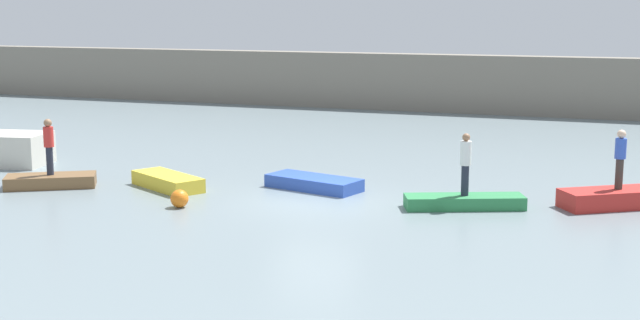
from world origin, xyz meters
TOP-DOWN VIEW (x-y plane):
  - ground_plane at (0.00, 0.00)m, footprint 120.00×120.00m
  - embankment_wall at (0.00, 23.66)m, footprint 80.00×1.20m
  - rowboat_brown at (-8.78, -0.87)m, footprint 2.98×2.42m
  - rowboat_yellow at (-5.15, 0.26)m, footprint 2.97×2.32m
  - rowboat_blue at (-0.72, 1.78)m, footprint 3.29×1.98m
  - rowboat_green at (4.31, 0.77)m, footprint 3.51×2.17m
  - rowboat_red at (8.45, 2.46)m, footprint 3.41×2.82m
  - person_white_shirt at (4.31, 0.77)m, footprint 0.32×0.32m
  - person_red_shirt at (-8.78, -0.87)m, footprint 0.32×0.32m
  - person_blue_shirt at (8.45, 2.46)m, footprint 0.32×0.32m
  - mooring_buoy at (-3.45, -2.00)m, footprint 0.53×0.53m

SIDE VIEW (x-z plane):
  - ground_plane at x=0.00m, z-range 0.00..0.00m
  - rowboat_green at x=4.31m, z-range 0.00..0.38m
  - rowboat_blue at x=-0.72m, z-range 0.00..0.40m
  - rowboat_brown at x=-8.78m, z-range 0.00..0.40m
  - rowboat_yellow at x=-5.15m, z-range 0.00..0.45m
  - mooring_buoy at x=-3.45m, z-range 0.00..0.53m
  - rowboat_red at x=8.45m, z-range 0.00..0.53m
  - person_white_shirt at x=4.31m, z-range 0.48..2.29m
  - person_red_shirt at x=-8.78m, z-range 0.52..2.33m
  - person_blue_shirt at x=8.45m, z-range 0.64..2.38m
  - embankment_wall at x=0.00m, z-range 0.00..3.15m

